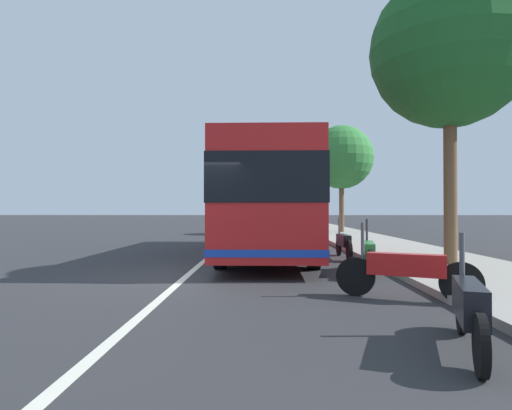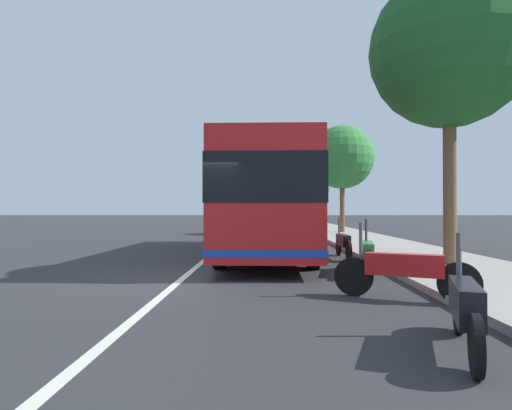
{
  "view_description": "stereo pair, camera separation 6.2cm",
  "coord_description": "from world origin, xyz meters",
  "px_view_note": "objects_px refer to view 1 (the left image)",
  "views": [
    {
      "loc": [
        -9.51,
        -1.74,
        1.51
      ],
      "look_at": [
        6.73,
        -1.46,
        1.69
      ],
      "focal_mm": 29.53,
      "sensor_mm": 36.0,
      "label": 1
    },
    {
      "loc": [
        -9.51,
        -1.81,
        1.51
      ],
      "look_at": [
        6.73,
        -1.46,
        1.69
      ],
      "focal_mm": 29.53,
      "sensor_mm": 36.0,
      "label": 2
    }
  ],
  "objects_px": {
    "coach_bus": "(267,199)",
    "roadside_tree_far_block": "(309,185)",
    "motorcycle_mid_row": "(368,253)",
    "roadside_tree_mid_block": "(341,157)",
    "car_far_distant": "(268,217)",
    "motorcycle_far_end": "(343,243)",
    "roadside_tree_near_camera": "(450,50)",
    "motorcycle_angled": "(405,270)",
    "motorcycle_nearest_curb": "(469,308)",
    "car_behind_bus": "(264,221)"
  },
  "relations": [
    {
      "from": "motorcycle_angled",
      "to": "motorcycle_far_end",
      "type": "relative_size",
      "value": 0.96
    },
    {
      "from": "coach_bus",
      "to": "roadside_tree_mid_block",
      "type": "distance_m",
      "value": 13.1
    },
    {
      "from": "motorcycle_angled",
      "to": "coach_bus",
      "type": "bearing_deg",
      "value": -49.54
    },
    {
      "from": "motorcycle_nearest_curb",
      "to": "roadside_tree_far_block",
      "type": "bearing_deg",
      "value": 15.45
    },
    {
      "from": "motorcycle_nearest_curb",
      "to": "motorcycle_mid_row",
      "type": "distance_m",
      "value": 5.44
    },
    {
      "from": "motorcycle_angled",
      "to": "roadside_tree_near_camera",
      "type": "distance_m",
      "value": 6.67
    },
    {
      "from": "roadside_tree_near_camera",
      "to": "roadside_tree_far_block",
      "type": "distance_m",
      "value": 25.49
    },
    {
      "from": "motorcycle_far_end",
      "to": "roadside_tree_far_block",
      "type": "xyz_separation_m",
      "value": [
        23.02,
        -1.47,
        3.12
      ]
    },
    {
      "from": "coach_bus",
      "to": "motorcycle_nearest_curb",
      "type": "height_order",
      "value": "coach_bus"
    },
    {
      "from": "roadside_tree_near_camera",
      "to": "motorcycle_angled",
      "type": "bearing_deg",
      "value": 146.94
    },
    {
      "from": "coach_bus",
      "to": "motorcycle_far_end",
      "type": "height_order",
      "value": "coach_bus"
    },
    {
      "from": "motorcycle_far_end",
      "to": "roadside_tree_near_camera",
      "type": "bearing_deg",
      "value": -137.03
    },
    {
      "from": "motorcycle_angled",
      "to": "roadside_tree_near_camera",
      "type": "height_order",
      "value": "roadside_tree_near_camera"
    },
    {
      "from": "roadside_tree_far_block",
      "to": "motorcycle_nearest_curb",
      "type": "bearing_deg",
      "value": 176.8
    },
    {
      "from": "motorcycle_far_end",
      "to": "car_behind_bus",
      "type": "distance_m",
      "value": 18.69
    },
    {
      "from": "car_behind_bus",
      "to": "roadside_tree_far_block",
      "type": "relative_size",
      "value": 0.8
    },
    {
      "from": "motorcycle_far_end",
      "to": "roadside_tree_mid_block",
      "type": "bearing_deg",
      "value": -10.62
    },
    {
      "from": "motorcycle_far_end",
      "to": "roadside_tree_far_block",
      "type": "height_order",
      "value": "roadside_tree_far_block"
    },
    {
      "from": "motorcycle_angled",
      "to": "roadside_tree_far_block",
      "type": "distance_m",
      "value": 29.24
    },
    {
      "from": "coach_bus",
      "to": "motorcycle_angled",
      "type": "xyz_separation_m",
      "value": [
        -7.22,
        -2.25,
        -1.38
      ]
    },
    {
      "from": "roadside_tree_near_camera",
      "to": "coach_bus",
      "type": "bearing_deg",
      "value": 52.02
    },
    {
      "from": "motorcycle_angled",
      "to": "car_behind_bus",
      "type": "height_order",
      "value": "car_behind_bus"
    },
    {
      "from": "motorcycle_mid_row",
      "to": "roadside_tree_far_block",
      "type": "distance_m",
      "value": 26.4
    },
    {
      "from": "car_far_distant",
      "to": "motorcycle_far_end",
      "type": "bearing_deg",
      "value": 179.4
    },
    {
      "from": "motorcycle_mid_row",
      "to": "car_behind_bus",
      "type": "relative_size",
      "value": 0.55
    },
    {
      "from": "car_behind_bus",
      "to": "motorcycle_nearest_curb",
      "type": "bearing_deg",
      "value": -172.17
    },
    {
      "from": "coach_bus",
      "to": "motorcycle_mid_row",
      "type": "relative_size",
      "value": 4.89
    },
    {
      "from": "car_behind_bus",
      "to": "car_far_distant",
      "type": "relative_size",
      "value": 1.03
    },
    {
      "from": "car_far_distant",
      "to": "roadside_tree_far_block",
      "type": "xyz_separation_m",
      "value": [
        -9.55,
        -3.46,
        2.92
      ]
    },
    {
      "from": "roadside_tree_far_block",
      "to": "motorcycle_far_end",
      "type": "bearing_deg",
      "value": 176.34
    },
    {
      "from": "car_behind_bus",
      "to": "roadside_tree_mid_block",
      "type": "height_order",
      "value": "roadside_tree_mid_block"
    },
    {
      "from": "car_behind_bus",
      "to": "roadside_tree_near_camera",
      "type": "relative_size",
      "value": 0.56
    },
    {
      "from": "motorcycle_mid_row",
      "to": "roadside_tree_mid_block",
      "type": "height_order",
      "value": "roadside_tree_mid_block"
    },
    {
      "from": "coach_bus",
      "to": "roadside_tree_far_block",
      "type": "xyz_separation_m",
      "value": [
        21.81,
        -3.83,
        1.72
      ]
    },
    {
      "from": "motorcycle_angled",
      "to": "car_far_distant",
      "type": "height_order",
      "value": "car_far_distant"
    },
    {
      "from": "coach_bus",
      "to": "motorcycle_far_end",
      "type": "bearing_deg",
      "value": -116.47
    },
    {
      "from": "roadside_tree_mid_block",
      "to": "roadside_tree_far_block",
      "type": "distance_m",
      "value": 10.05
    },
    {
      "from": "motorcycle_nearest_curb",
      "to": "car_behind_bus",
      "type": "xyz_separation_m",
      "value": [
        27.12,
        2.15,
        0.23
      ]
    },
    {
      "from": "motorcycle_angled",
      "to": "roadside_tree_near_camera",
      "type": "bearing_deg",
      "value": -99.88
    },
    {
      "from": "motorcycle_far_end",
      "to": "motorcycle_angled",
      "type": "bearing_deg",
      "value": 178.61
    },
    {
      "from": "coach_bus",
      "to": "car_behind_bus",
      "type": "distance_m",
      "value": 17.36
    },
    {
      "from": "coach_bus",
      "to": "motorcycle_angled",
      "type": "height_order",
      "value": "coach_bus"
    },
    {
      "from": "motorcycle_mid_row",
      "to": "roadside_tree_far_block",
      "type": "xyz_separation_m",
      "value": [
        26.18,
        -1.49,
        3.11
      ]
    },
    {
      "from": "motorcycle_nearest_curb",
      "to": "motorcycle_mid_row",
      "type": "xyz_separation_m",
      "value": [
        5.43,
        -0.28,
        0.02
      ]
    },
    {
      "from": "car_far_distant",
      "to": "roadside_tree_mid_block",
      "type": "relative_size",
      "value": 0.61
    },
    {
      "from": "motorcycle_nearest_curb",
      "to": "motorcycle_far_end",
      "type": "relative_size",
      "value": 0.85
    },
    {
      "from": "motorcycle_angled",
      "to": "motorcycle_far_end",
      "type": "xyz_separation_m",
      "value": [
        6.02,
        -0.11,
        -0.02
      ]
    },
    {
      "from": "roadside_tree_mid_block",
      "to": "roadside_tree_far_block",
      "type": "height_order",
      "value": "roadside_tree_mid_block"
    },
    {
      "from": "motorcycle_far_end",
      "to": "motorcycle_nearest_curb",
      "type": "bearing_deg",
      "value": 177.68
    },
    {
      "from": "roadside_tree_mid_block",
      "to": "car_far_distant",
      "type": "bearing_deg",
      "value": 12.62
    }
  ]
}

